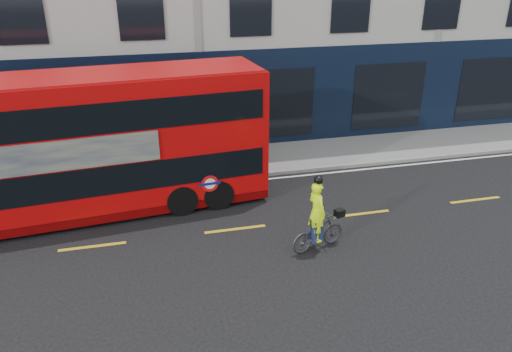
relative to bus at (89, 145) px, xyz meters
name	(u,v)px	position (x,y,z in m)	size (l,w,h in m)	color
ground	(246,257)	(3.93, -3.65, -2.19)	(120.00, 120.00, 0.00)	black
pavement	(209,163)	(3.93, 2.85, -2.13)	(60.00, 3.00, 0.12)	gray
kerb	(215,179)	(3.93, 1.35, -2.13)	(60.00, 0.12, 0.13)	gray
road_edge_line	(217,184)	(3.93, 1.05, -2.19)	(58.00, 0.10, 0.01)	silver
lane_dashes	(235,229)	(3.93, -2.15, -2.19)	(58.00, 0.12, 0.01)	gold
bus	(89,145)	(0.00, 0.00, 0.00)	(10.78, 3.42, 4.27)	#B60708
cyclist	(318,225)	(5.88, -3.70, -1.45)	(1.71, 0.90, 2.19)	#3F4243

